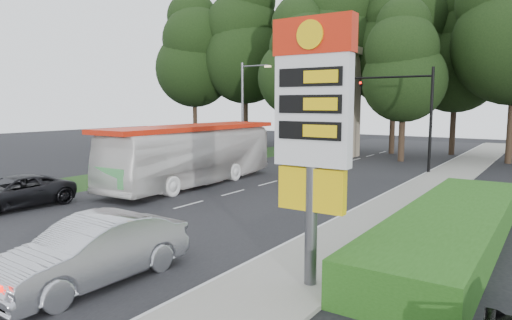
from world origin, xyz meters
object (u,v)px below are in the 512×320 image
Objects in this scene: monument at (342,100)px; traffic_signal_mast at (412,105)px; transit_bus at (193,155)px; streetlight_signs at (245,107)px; gas_station_pylon at (313,116)px; suv_charcoal at (13,193)px; sedan_silver at (93,251)px.

traffic_signal_mast is at bearing -38.00° from monument.
transit_bus is (-1.50, -18.24, -3.35)m from monument.
traffic_signal_mast is 0.72× the size of monument.
streetlight_signs is 0.80× the size of monument.
gas_station_pylon is 15.85m from suv_charcoal.
gas_station_pylon is 6.75m from sedan_silver.
suv_charcoal is at bearing 177.88° from gas_station_pylon.
streetlight_signs is 9.44m from monument.
streetlight_signs is at bearing 95.64° from suv_charcoal.
monument is at bearing 142.00° from traffic_signal_mast.
sedan_silver is (7.78, -12.71, -0.87)m from transit_bus.
gas_station_pylon is 25.74m from streetlight_signs.
transit_bus is 2.38× the size of suv_charcoal.
monument is (4.99, 7.99, 0.67)m from streetlight_signs.
suv_charcoal is (-10.48, 3.51, -0.15)m from sedan_silver.
suv_charcoal is at bearing 162.86° from sedan_silver.
traffic_signal_mast reaches higher than gas_station_pylon.
suv_charcoal is at bearing -119.00° from traffic_signal_mast.
gas_station_pylon is 16.24m from transit_bus.
traffic_signal_mast is at bearing 64.32° from suv_charcoal.
traffic_signal_mast is at bearing 8.92° from streetlight_signs.
transit_bus is (-12.70, 9.76, -2.69)m from gas_station_pylon.
sedan_silver is at bearing -78.53° from monument.
transit_bus reaches higher than suv_charcoal.
monument is 0.80× the size of transit_bus.
sedan_silver is (-1.40, -24.95, -3.79)m from traffic_signal_mast.
traffic_signal_mast is 0.57× the size of transit_bus.
gas_station_pylon is 0.54× the size of transit_bus.
sedan_silver is (-4.92, -2.94, -3.56)m from gas_station_pylon.
transit_bus is at bearing -94.70° from monument.
transit_bus reaches higher than sedan_silver.
traffic_signal_mast is 1.34× the size of sedan_silver.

